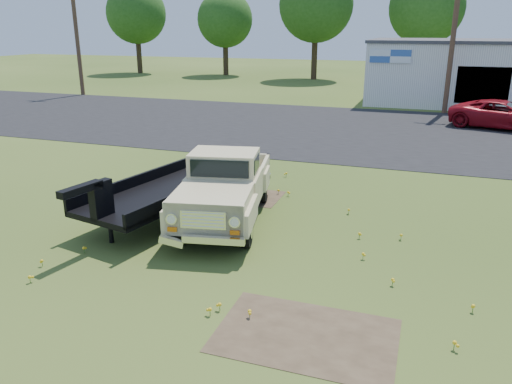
# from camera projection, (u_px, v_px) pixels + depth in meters

# --- Properties ---
(ground) EXTENTS (140.00, 140.00, 0.00)m
(ground) POSITION_uv_depth(u_px,v_px,m) (273.00, 251.00, 11.55)
(ground) COLOR #344D18
(ground) RESTS_ON ground
(asphalt_lot) EXTENTS (90.00, 14.00, 0.02)m
(asphalt_lot) POSITION_uv_depth(u_px,v_px,m) (361.00, 130.00, 25.01)
(asphalt_lot) COLOR black
(asphalt_lot) RESTS_ON ground
(dirt_patch_a) EXTENTS (3.00, 2.00, 0.01)m
(dirt_patch_a) POSITION_uv_depth(u_px,v_px,m) (306.00, 335.00, 8.39)
(dirt_patch_a) COLOR #443624
(dirt_patch_a) RESTS_ON ground
(dirt_patch_b) EXTENTS (2.20, 1.60, 0.01)m
(dirt_patch_b) POSITION_uv_depth(u_px,v_px,m) (245.00, 196.00, 15.31)
(dirt_patch_b) COLOR #443624
(dirt_patch_b) RESTS_ON ground
(commercial_building) EXTENTS (14.20, 8.20, 4.15)m
(commercial_building) POSITION_uv_depth(u_px,v_px,m) (479.00, 72.00, 33.25)
(commercial_building) COLOR silver
(commercial_building) RESTS_ON ground
(utility_pole_west) EXTENTS (1.60, 0.30, 9.00)m
(utility_pole_west) POSITION_uv_depth(u_px,v_px,m) (76.00, 32.00, 36.64)
(utility_pole_west) COLOR #4B3422
(utility_pole_west) RESTS_ON ground
(utility_pole_mid) EXTENTS (1.60, 0.30, 9.00)m
(utility_pole_mid) POSITION_uv_depth(u_px,v_px,m) (454.00, 33.00, 28.60)
(utility_pole_mid) COLOR #4B3422
(utility_pole_mid) RESTS_ON ground
(treeline_a) EXTENTS (6.40, 6.40, 9.52)m
(treeline_a) POSITION_uv_depth(u_px,v_px,m) (136.00, 14.00, 54.12)
(treeline_a) COLOR #362818
(treeline_a) RESTS_ON ground
(treeline_b) EXTENTS (5.76, 5.76, 8.57)m
(treeline_b) POSITION_uv_depth(u_px,v_px,m) (225.00, 20.00, 52.12)
(treeline_b) COLOR #362818
(treeline_b) RESTS_ON ground
(treeline_c) EXTENTS (7.04, 7.04, 10.47)m
(treeline_c) POSITION_uv_depth(u_px,v_px,m) (316.00, 5.00, 47.28)
(treeline_c) COLOR #362818
(treeline_c) RESTS_ON ground
(treeline_d) EXTENTS (6.72, 6.72, 10.00)m
(treeline_d) POSITION_uv_depth(u_px,v_px,m) (427.00, 7.00, 45.18)
(treeline_d) COLOR #362818
(treeline_d) RESTS_ON ground
(vintage_pickup_truck) EXTENTS (3.02, 5.54, 1.90)m
(vintage_pickup_truck) POSITION_uv_depth(u_px,v_px,m) (225.00, 186.00, 13.11)
(vintage_pickup_truck) COLOR tan
(vintage_pickup_truck) RESTS_ON ground
(flatbed_trailer) EXTENTS (3.22, 6.33, 1.65)m
(flatbed_trailer) POSITION_uv_depth(u_px,v_px,m) (172.00, 185.00, 13.61)
(flatbed_trailer) COLOR black
(flatbed_trailer) RESTS_ON ground
(red_pickup) EXTENTS (5.48, 3.63, 1.40)m
(red_pickup) POSITION_uv_depth(u_px,v_px,m) (502.00, 115.00, 25.25)
(red_pickup) COLOR maroon
(red_pickup) RESTS_ON ground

